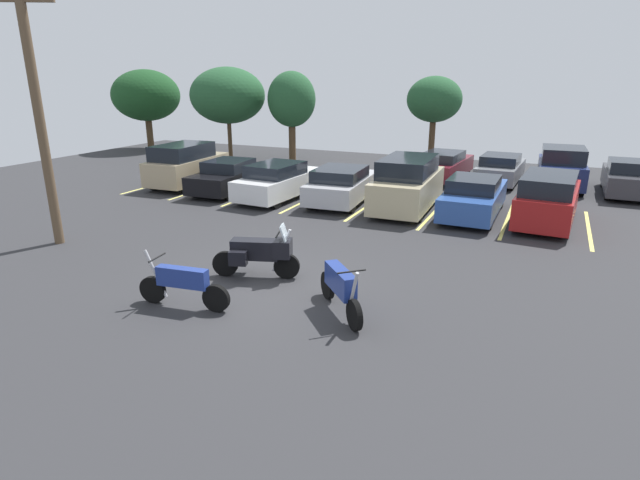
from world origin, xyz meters
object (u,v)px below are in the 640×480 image
Objects in this scene: car_tan at (186,165)px; car_far_charcoal at (628,178)px; motorcycle_third at (182,284)px; car_far_navy at (561,168)px; car_red at (548,199)px; car_champagne at (408,184)px; car_white at (279,181)px; car_silver at (342,185)px; motorcycle_second at (341,287)px; car_far_grey at (500,169)px; motorcycle_touring at (259,252)px; car_black at (230,176)px; utility_pole at (39,114)px; car_far_maroon at (444,165)px; car_blue at (474,197)px.

car_tan is 19.50m from car_far_charcoal.
car_tan reaches higher than motorcycle_third.
car_far_charcoal is (2.62, -0.51, -0.17)m from car_far_navy.
car_champagne is at bearing 179.93° from car_red.
motorcycle_third is 10.64m from car_white.
car_tan is 7.85m from car_silver.
car_far_grey is (1.63, 16.25, 0.06)m from motorcycle_second.
car_white is at bearing -175.19° from car_champagne.
car_red is 6.79m from car_far_navy.
motorcycle_touring is 0.47× the size of car_red.
car_red reaches higher than motorcycle_second.
car_tan is 0.94× the size of car_black.
motorcycle_touring is 8.46m from car_silver.
motorcycle_second is 0.37× the size of car_red.
motorcycle_second is at bearing -68.19° from car_silver.
car_far_navy is at bearing 66.47° from motorcycle_third.
motorcycle_touring is 7.81m from utility_pole.
car_far_navy is at bearing 65.47° from motorcycle_touring.
car_white reaches higher than car_silver.
car_white is at bearing 115.33° from motorcycle_touring.
car_far_grey is 5.27m from car_far_charcoal.
car_far_navy is (5.35, 6.77, -0.08)m from car_champagne.
utility_pole reaches higher than car_far_grey.
car_far_navy is (4.25, 16.25, 0.29)m from motorcycle_second.
utility_pole is (-6.47, 2.11, 3.33)m from motorcycle_third.
car_far_maroon is at bearing -173.69° from car_far_grey.
car_far_grey is at bearing 6.31° from car_far_maroon.
car_far_grey is at bearing 84.29° from motorcycle_second.
car_silver is at bearing -179.34° from car_blue.
car_white is 7.83m from car_blue.
car_red is 1.06× the size of car_far_grey.
car_silver is at bearing -128.57° from car_far_grey.
car_far_grey is (8.06, 7.22, -0.07)m from car_white.
car_champagne reaches higher than car_far_grey.
car_black reaches higher than motorcycle_third.
car_silver is 0.97× the size of car_blue.
car_silver reaches higher than car_far_grey.
car_champagne is 1.15× the size of car_far_navy.
car_far_charcoal reaches higher than car_white.
car_silver is at bearing 92.51° from motorcycle_third.
motorcycle_touring is 0.98× the size of motorcycle_third.
motorcycle_third is at bearing -101.83° from car_champagne.
car_far_navy is (0.40, 6.78, 0.02)m from car_red.
motorcycle_touring is at bearing 73.70° from motorcycle_third.
car_far_maroon is at bearing 31.02° from car_tan.
car_far_maroon is 0.65× the size of utility_pole.
car_tan is (-8.31, 10.72, 0.42)m from motorcycle_third.
motorcycle_second is 9.54m from car_champagne.
car_black is at bearing 134.12° from motorcycle_second.
car_far_charcoal is at bearing -5.61° from car_far_grey.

